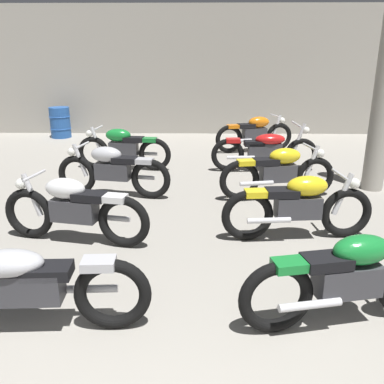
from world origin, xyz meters
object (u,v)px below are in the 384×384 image
(motorcycle_right_row_3, at_px, (279,171))
(motorcycle_right_row_4, at_px, (265,149))
(motorcycle_right_row_5, at_px, (255,133))
(motorcycle_left_row_3, at_px, (112,170))
(support_pillar, at_px, (384,97))
(motorcycle_left_row_1, at_px, (21,284))
(oil_drum, at_px, (60,122))
(motorcycle_left_row_4, at_px, (123,148))
(motorcycle_right_row_1, at_px, (349,277))
(motorcycle_left_row_2, at_px, (74,208))
(motorcycle_right_row_2, at_px, (299,205))

(motorcycle_right_row_3, xyz_separation_m, motorcycle_right_row_4, (0.03, 1.69, -0.01))
(motorcycle_right_row_5, bearing_deg, motorcycle_left_row_3, -129.27)
(support_pillar, relative_size, motorcycle_right_row_3, 1.63)
(motorcycle_right_row_4, bearing_deg, motorcycle_left_row_1, -118.41)
(motorcycle_left_row_1, bearing_deg, oil_drum, 105.73)
(motorcycle_right_row_3, height_order, motorcycle_right_row_4, motorcycle_right_row_4)
(oil_drum, bearing_deg, motorcycle_left_row_4, -54.91)
(motorcycle_left_row_3, distance_m, motorcycle_right_row_1, 4.42)
(motorcycle_left_row_4, relative_size, motorcycle_right_row_1, 1.01)
(motorcycle_left_row_2, bearing_deg, motorcycle_right_row_4, 49.84)
(motorcycle_right_row_5, xyz_separation_m, oil_drum, (-5.30, 1.69, -0.03))
(motorcycle_right_row_3, xyz_separation_m, oil_drum, (-5.26, 5.16, -0.03))
(motorcycle_left_row_2, distance_m, motorcycle_right_row_1, 3.31)
(motorcycle_left_row_1, height_order, oil_drum, motorcycle_left_row_1)
(motorcycle_left_row_4, bearing_deg, motorcycle_left_row_3, -86.06)
(motorcycle_left_row_3, bearing_deg, motorcycle_left_row_4, 93.94)
(motorcycle_left_row_3, bearing_deg, support_pillar, 5.93)
(support_pillar, height_order, oil_drum, support_pillar)
(motorcycle_left_row_3, relative_size, motorcycle_right_row_1, 1.01)
(support_pillar, xyz_separation_m, motorcycle_left_row_4, (-4.64, 1.23, -1.14))
(support_pillar, xyz_separation_m, motorcycle_left_row_3, (-4.52, -0.47, -1.14))
(motorcycle_left_row_2, distance_m, motorcycle_right_row_4, 4.51)
(motorcycle_left_row_3, xyz_separation_m, motorcycle_right_row_1, (2.76, -3.46, 0.00))
(motorcycle_left_row_4, relative_size, motorcycle_right_row_3, 1.01)
(motorcycle_left_row_2, height_order, motorcycle_right_row_1, same)
(motorcycle_left_row_4, bearing_deg, motorcycle_right_row_1, -60.90)
(motorcycle_left_row_2, bearing_deg, motorcycle_right_row_3, 31.44)
(support_pillar, xyz_separation_m, motorcycle_right_row_1, (-1.77, -3.93, -1.14))
(motorcycle_right_row_3, bearing_deg, motorcycle_left_row_3, 178.81)
(motorcycle_right_row_5, bearing_deg, motorcycle_right_row_1, -90.32)
(motorcycle_right_row_3, bearing_deg, motorcycle_left_row_2, -148.56)
(motorcycle_left_row_4, height_order, oil_drum, motorcycle_left_row_4)
(motorcycle_right_row_2, distance_m, motorcycle_right_row_4, 3.29)
(motorcycle_left_row_1, relative_size, motorcycle_left_row_4, 1.10)
(motorcycle_left_row_2, bearing_deg, motorcycle_right_row_2, 3.19)
(motorcycle_left_row_3, distance_m, motorcycle_right_row_3, 2.75)
(motorcycle_left_row_4, distance_m, motorcycle_right_row_3, 3.37)
(motorcycle_left_row_3, height_order, motorcycle_right_row_1, same)
(support_pillar, bearing_deg, motorcycle_left_row_1, -138.25)
(motorcycle_left_row_2, relative_size, motorcycle_right_row_1, 1.00)
(motorcycle_left_row_2, distance_m, motorcycle_left_row_4, 3.52)
(support_pillar, bearing_deg, motorcycle_left_row_3, -174.07)
(motorcycle_left_row_3, relative_size, motorcycle_right_row_3, 1.00)
(motorcycle_left_row_2, height_order, motorcycle_left_row_3, same)
(motorcycle_right_row_3, bearing_deg, motorcycle_right_row_2, -91.06)
(motorcycle_right_row_1, bearing_deg, motorcycle_left_row_4, 119.10)
(motorcycle_right_row_4, bearing_deg, motorcycle_left_row_2, -130.16)
(motorcycle_right_row_1, xyz_separation_m, motorcycle_right_row_5, (0.04, 6.87, 0.00))
(motorcycle_left_row_3, xyz_separation_m, oil_drum, (-2.51, 5.10, -0.03))
(motorcycle_left_row_2, distance_m, motorcycle_left_row_3, 1.82)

